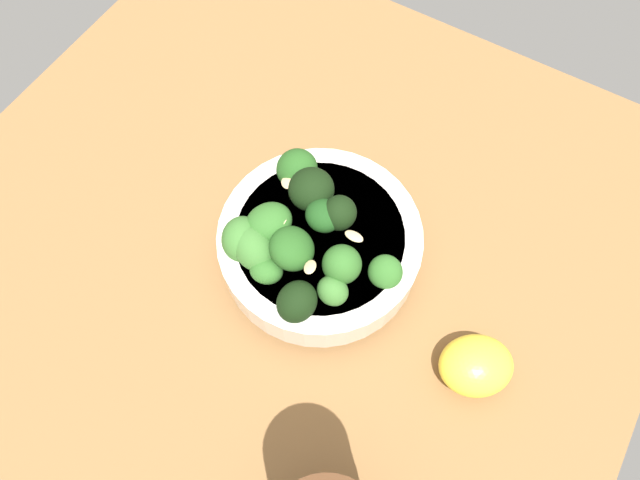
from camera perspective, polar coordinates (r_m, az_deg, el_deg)
name	(u,v)px	position (r cm, az deg, el deg)	size (l,w,h in cm)	color
ground_plane	(281,254)	(56.79, -3.90, -1.36)	(68.99, 68.99, 3.59)	brown
bowl_of_broccoli	(314,242)	(50.86, -0.61, -0.17)	(18.08, 18.08, 9.43)	silver
lemon_wedge	(476,365)	(50.88, 15.25, -11.96)	(6.28, 5.30, 4.05)	yellow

